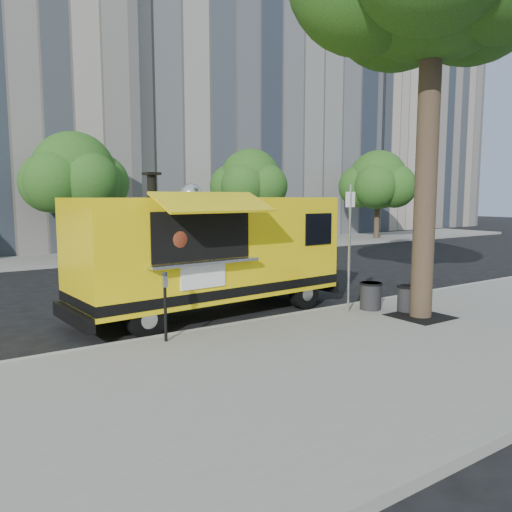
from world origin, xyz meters
The scene contains 15 objects.
ground centered at (0.00, 0.00, 0.00)m, with size 120.00×120.00×0.00m, color black.
sidewalk centered at (0.00, -4.00, 0.07)m, with size 60.00×6.00×0.15m, color gray.
curb centered at (0.00, -0.93, 0.07)m, with size 60.00×0.14×0.16m, color #999993.
far_sidewalk centered at (0.00, 13.50, 0.07)m, with size 60.00×5.00×0.15m, color gray.
building_mid centered at (12.00, 23.00, 10.00)m, with size 20.00×14.00×20.00m, color gray.
building_right centered at (30.00, 24.00, 8.00)m, with size 16.00×12.00×16.00m, color #AEA091.
tree_well centered at (2.60, -2.80, 0.15)m, with size 1.20×1.20×0.02m, color black.
far_tree_b centered at (-1.00, 12.70, 3.83)m, with size 3.60×3.60×5.50m.
far_tree_c centered at (8.00, 12.40, 3.72)m, with size 3.24×3.24×5.21m.
far_tree_d centered at (18.00, 12.60, 3.89)m, with size 3.78×3.78×5.64m.
sign_post centered at (1.55, -1.55, 1.85)m, with size 0.28×0.06×3.00m.
parking_meter centered at (-3.00, -1.35, 0.98)m, with size 0.11×0.11×1.33m.
food_truck centered at (-0.98, 0.57, 1.58)m, with size 6.95×3.50×3.37m.
trash_bin_left centered at (2.21, -1.64, 0.50)m, with size 0.55×0.55×0.65m.
trash_bin_right centered at (2.76, -2.30, 0.48)m, with size 0.52×0.52×0.62m.
Camera 1 is at (-6.72, -9.90, 2.88)m, focal length 35.00 mm.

